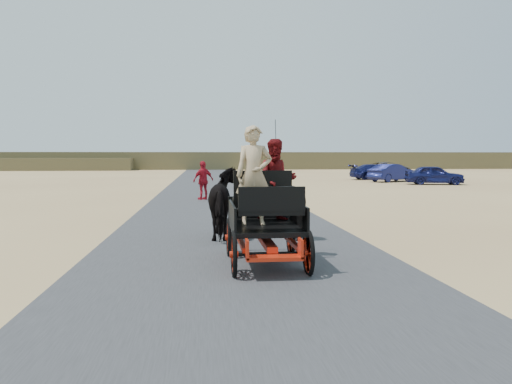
{
  "coord_description": "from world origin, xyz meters",
  "views": [
    {
      "loc": [
        -0.68,
        -8.87,
        1.98
      ],
      "look_at": [
        0.42,
        1.63,
        1.2
      ],
      "focal_mm": 35.0,
      "sensor_mm": 36.0,
      "label": 1
    }
  ],
  "objects": [
    {
      "name": "ground",
      "position": [
        0.0,
        0.0,
        0.0
      ],
      "size": [
        140.0,
        140.0,
        0.0
      ],
      "primitive_type": "plane",
      "color": "tan"
    },
    {
      "name": "road",
      "position": [
        0.0,
        0.0,
        0.01
      ],
      "size": [
        6.0,
        140.0,
        0.01
      ],
      "primitive_type": "cube",
      "color": "#38383A",
      "rests_on": "ground"
    },
    {
      "name": "ridge_far",
      "position": [
        0.0,
        62.0,
        1.2
      ],
      "size": [
        140.0,
        6.0,
        2.4
      ],
      "primitive_type": "cube",
      "color": "brown",
      "rests_on": "ground"
    },
    {
      "name": "carriage",
      "position": [
        0.42,
        0.03,
        0.36
      ],
      "size": [
        1.3,
        2.4,
        0.72
      ],
      "primitive_type": null,
      "color": "black",
      "rests_on": "ground"
    },
    {
      "name": "horse_left",
      "position": [
        -0.13,
        3.03,
        0.85
      ],
      "size": [
        0.91,
        2.01,
        1.7
      ],
      "primitive_type": "imported",
      "rotation": [
        0.0,
        0.0,
        3.14
      ],
      "color": "black",
      "rests_on": "ground"
    },
    {
      "name": "horse_right",
      "position": [
        0.97,
        3.03,
        0.85
      ],
      "size": [
        1.37,
        1.54,
        1.7
      ],
      "primitive_type": "imported",
      "rotation": [
        0.0,
        0.0,
        3.14
      ],
      "color": "black",
      "rests_on": "ground"
    },
    {
      "name": "driver_man",
      "position": [
        0.22,
        0.08,
        1.62
      ],
      "size": [
        0.66,
        0.43,
        1.8
      ],
      "primitive_type": "imported",
      "color": "tan",
      "rests_on": "carriage"
    },
    {
      "name": "passenger_woman",
      "position": [
        0.72,
        0.63,
        1.51
      ],
      "size": [
        0.77,
        0.6,
        1.58
      ],
      "primitive_type": "imported",
      "color": "#660C0F",
      "rests_on": "carriage"
    },
    {
      "name": "pedestrian",
      "position": [
        -0.71,
        13.33,
        0.86
      ],
      "size": [
        1.08,
        0.89,
        1.73
      ],
      "primitive_type": "imported",
      "rotation": [
        0.0,
        0.0,
        3.7
      ],
      "color": "#A91322",
      "rests_on": "ground"
    },
    {
      "name": "car_a",
      "position": [
        14.82,
        23.34,
        0.65
      ],
      "size": [
        4.07,
        2.35,
        1.3
      ],
      "primitive_type": "imported",
      "rotation": [
        0.0,
        0.0,
        1.35
      ],
      "color": "navy",
      "rests_on": "ground"
    },
    {
      "name": "car_b",
      "position": [
        13.37,
        27.17,
        0.66
      ],
      "size": [
        4.19,
        3.14,
        1.32
      ],
      "primitive_type": "imported",
      "rotation": [
        0.0,
        0.0,
        2.07
      ],
      "color": "navy",
      "rests_on": "ground"
    },
    {
      "name": "car_c",
      "position": [
        13.3,
        30.53,
        0.62
      ],
      "size": [
        4.37,
        1.96,
        1.24
      ],
      "primitive_type": "imported",
      "rotation": [
        0.0,
        0.0,
        1.62
      ],
      "color": "navy",
      "rests_on": "ground"
    },
    {
      "name": "car_d",
      "position": [
        17.29,
        38.41,
        0.66
      ],
      "size": [
        5.15,
        3.28,
        1.32
      ],
      "primitive_type": "imported",
      "rotation": [
        0.0,
        0.0,
        1.81
      ],
      "color": "brown",
      "rests_on": "ground"
    }
  ]
}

